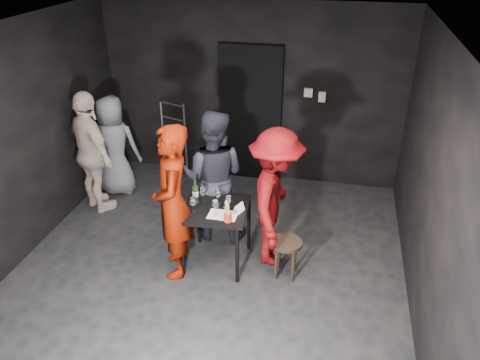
% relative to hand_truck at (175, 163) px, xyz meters
% --- Properties ---
extents(floor, '(4.50, 5.00, 0.02)m').
position_rel_hand_truck_xyz_m(floor, '(1.17, -2.20, -0.22)').
color(floor, black).
rests_on(floor, ground).
extents(ceiling, '(4.50, 5.00, 0.02)m').
position_rel_hand_truck_xyz_m(ceiling, '(1.17, -2.20, 2.48)').
color(ceiling, silver).
rests_on(ceiling, ground).
extents(wall_back, '(4.50, 0.04, 2.70)m').
position_rel_hand_truck_xyz_m(wall_back, '(1.17, 0.30, 1.13)').
color(wall_back, black).
rests_on(wall_back, ground).
extents(wall_left, '(0.04, 5.00, 2.70)m').
position_rel_hand_truck_xyz_m(wall_left, '(-1.08, -2.20, 1.13)').
color(wall_left, black).
rests_on(wall_left, ground).
extents(wall_right, '(0.04, 5.00, 2.70)m').
position_rel_hand_truck_xyz_m(wall_right, '(3.42, -2.20, 1.13)').
color(wall_right, black).
rests_on(wall_right, ground).
extents(doorway, '(0.95, 0.10, 2.10)m').
position_rel_hand_truck_xyz_m(doorway, '(1.17, 0.24, 0.83)').
color(doorway, black).
rests_on(doorway, ground).
extents(wallbox_upper, '(0.12, 0.06, 0.12)m').
position_rel_hand_truck_xyz_m(wallbox_upper, '(2.02, 0.25, 1.23)').
color(wallbox_upper, '#B7B7B2').
rests_on(wallbox_upper, wall_back).
extents(wallbox_lower, '(0.10, 0.06, 0.14)m').
position_rel_hand_truck_xyz_m(wallbox_lower, '(2.22, 0.25, 1.18)').
color(wallbox_lower, '#B7B7B2').
rests_on(wallbox_lower, wall_back).
extents(hand_truck, '(0.40, 0.34, 1.21)m').
position_rel_hand_truck_xyz_m(hand_truck, '(0.00, 0.00, 0.00)').
color(hand_truck, '#B2B2B7').
rests_on(hand_truck, floor).
extents(tasting_table, '(0.72, 0.72, 0.75)m').
position_rel_hand_truck_xyz_m(tasting_table, '(1.23, -1.98, 0.43)').
color(tasting_table, black).
rests_on(tasting_table, floor).
extents(stool, '(0.35, 0.35, 0.47)m').
position_rel_hand_truck_xyz_m(stool, '(2.06, -2.07, 0.16)').
color(stool, black).
rests_on(stool, floor).
extents(server_red, '(0.76, 0.92, 2.18)m').
position_rel_hand_truck_xyz_m(server_red, '(0.81, -2.23, 0.87)').
color(server_red, '#721300').
rests_on(server_red, floor).
extents(woman_black, '(0.95, 0.55, 1.92)m').
position_rel_hand_truck_xyz_m(woman_black, '(1.05, -1.44, 0.74)').
color(woman_black, '#22222C').
rests_on(woman_black, floor).
extents(man_maroon, '(0.61, 1.24, 1.89)m').
position_rel_hand_truck_xyz_m(man_maroon, '(1.88, -1.79, 0.72)').
color(man_maroon, '#620609').
rests_on(man_maroon, floor).
extents(bystander_cream, '(1.27, 1.12, 1.98)m').
position_rel_hand_truck_xyz_m(bystander_cream, '(-0.73, -1.18, 0.77)').
color(bystander_cream, beige).
rests_on(bystander_cream, floor).
extents(bystander_grey, '(0.76, 0.46, 1.50)m').
position_rel_hand_truck_xyz_m(bystander_grey, '(-0.66, -0.67, 0.53)').
color(bystander_grey, '#5A5A5F').
rests_on(bystander_grey, floor).
extents(tasting_mat, '(0.32, 0.21, 0.00)m').
position_rel_hand_truck_xyz_m(tasting_mat, '(1.34, -2.12, 0.53)').
color(tasting_mat, white).
rests_on(tasting_mat, tasting_table).
extents(wine_glass_a, '(0.10, 0.10, 0.20)m').
position_rel_hand_truck_xyz_m(wine_glass_a, '(1.01, -2.14, 0.63)').
color(wine_glass_a, white).
rests_on(wine_glass_a, tasting_table).
extents(wine_glass_b, '(0.10, 0.10, 0.21)m').
position_rel_hand_truck_xyz_m(wine_glass_b, '(1.05, -1.90, 0.63)').
color(wine_glass_b, white).
rests_on(wine_glass_b, tasting_table).
extents(wine_glass_c, '(0.10, 0.10, 0.20)m').
position_rel_hand_truck_xyz_m(wine_glass_c, '(1.23, -1.90, 0.63)').
color(wine_glass_c, white).
rests_on(wine_glass_c, tasting_table).
extents(wine_glass_d, '(0.08, 0.08, 0.20)m').
position_rel_hand_truck_xyz_m(wine_glass_d, '(1.26, -2.12, 0.63)').
color(wine_glass_d, white).
rests_on(wine_glass_d, tasting_table).
extents(wine_glass_e, '(0.09, 0.09, 0.18)m').
position_rel_hand_truck_xyz_m(wine_glass_e, '(1.39, -2.12, 0.62)').
color(wine_glass_e, white).
rests_on(wine_glass_e, tasting_table).
extents(wine_glass_f, '(0.08, 0.08, 0.19)m').
position_rel_hand_truck_xyz_m(wine_glass_f, '(1.37, -1.99, 0.62)').
color(wine_glass_f, white).
rests_on(wine_glass_f, tasting_table).
extents(wine_bottle, '(0.07, 0.07, 0.29)m').
position_rel_hand_truck_xyz_m(wine_bottle, '(0.97, -1.91, 0.64)').
color(wine_bottle, black).
rests_on(wine_bottle, tasting_table).
extents(breadstick_cup, '(0.09, 0.09, 0.27)m').
position_rel_hand_truck_xyz_m(breadstick_cup, '(1.43, -2.22, 0.65)').
color(breadstick_cup, '#A4261B').
rests_on(breadstick_cup, tasting_table).
extents(reserved_card, '(0.13, 0.16, 0.11)m').
position_rel_hand_truck_xyz_m(reserved_card, '(1.48, -2.02, 0.58)').
color(reserved_card, white).
rests_on(reserved_card, tasting_table).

